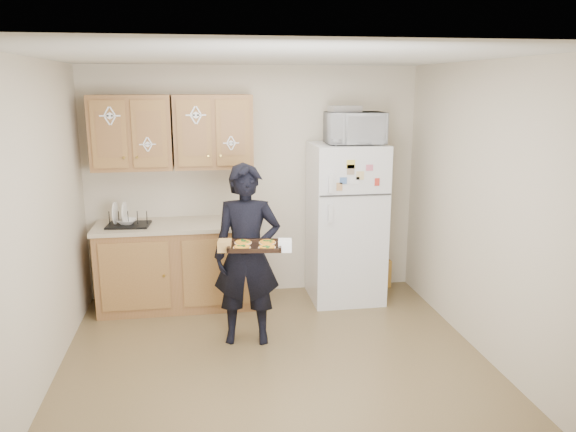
# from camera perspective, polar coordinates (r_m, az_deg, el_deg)

# --- Properties ---
(floor) EXTENTS (3.60, 3.60, 0.00)m
(floor) POSITION_cam_1_polar(r_m,az_deg,el_deg) (4.87, -1.15, -14.96)
(floor) COLOR brown
(floor) RESTS_ON ground
(ceiling) EXTENTS (3.60, 3.60, 0.00)m
(ceiling) POSITION_cam_1_polar(r_m,az_deg,el_deg) (4.30, -1.31, 15.89)
(ceiling) COLOR silver
(ceiling) RESTS_ON wall_back
(wall_back) EXTENTS (3.60, 0.04, 2.50)m
(wall_back) POSITION_cam_1_polar(r_m,az_deg,el_deg) (6.17, -3.49, 3.40)
(wall_back) COLOR beige
(wall_back) RESTS_ON floor
(wall_front) EXTENTS (3.60, 0.04, 2.50)m
(wall_front) POSITION_cam_1_polar(r_m,az_deg,el_deg) (2.73, 3.95, -9.41)
(wall_front) COLOR beige
(wall_front) RESTS_ON floor
(wall_left) EXTENTS (0.04, 3.60, 2.50)m
(wall_left) POSITION_cam_1_polar(r_m,az_deg,el_deg) (4.55, -24.31, -1.31)
(wall_left) COLOR beige
(wall_left) RESTS_ON floor
(wall_right) EXTENTS (0.04, 3.60, 2.50)m
(wall_right) POSITION_cam_1_polar(r_m,az_deg,el_deg) (4.98, 19.74, 0.27)
(wall_right) COLOR beige
(wall_right) RESTS_ON floor
(refrigerator) EXTENTS (0.75, 0.70, 1.70)m
(refrigerator) POSITION_cam_1_polar(r_m,az_deg,el_deg) (6.06, 5.88, -0.69)
(refrigerator) COLOR white
(refrigerator) RESTS_ON floor
(base_cabinet) EXTENTS (1.60, 0.60, 0.86)m
(base_cabinet) POSITION_cam_1_polar(r_m,az_deg,el_deg) (6.04, -11.17, -5.08)
(base_cabinet) COLOR brown
(base_cabinet) RESTS_ON floor
(countertop) EXTENTS (1.64, 0.64, 0.04)m
(countertop) POSITION_cam_1_polar(r_m,az_deg,el_deg) (5.91, -11.36, -0.93)
(countertop) COLOR #B7A88D
(countertop) RESTS_ON base_cabinet
(upper_cab_left) EXTENTS (0.80, 0.33, 0.75)m
(upper_cab_left) POSITION_cam_1_polar(r_m,az_deg,el_deg) (5.93, -15.63, 8.14)
(upper_cab_left) COLOR brown
(upper_cab_left) RESTS_ON wall_back
(upper_cab_right) EXTENTS (0.80, 0.33, 0.75)m
(upper_cab_right) POSITION_cam_1_polar(r_m,az_deg,el_deg) (5.89, -7.60, 8.48)
(upper_cab_right) COLOR brown
(upper_cab_right) RESTS_ON wall_back
(cereal_box) EXTENTS (0.20, 0.07, 0.32)m
(cereal_box) POSITION_cam_1_polar(r_m,az_deg,el_deg) (6.62, 9.55, -5.83)
(cereal_box) COLOR #E4B350
(cereal_box) RESTS_ON floor
(person) EXTENTS (0.65, 0.47, 1.64)m
(person) POSITION_cam_1_polar(r_m,az_deg,el_deg) (5.02, -4.18, -3.99)
(person) COLOR black
(person) RESTS_ON floor
(baking_tray) EXTENTS (0.48, 0.38, 0.04)m
(baking_tray) POSITION_cam_1_polar(r_m,az_deg,el_deg) (4.69, -3.39, -3.12)
(baking_tray) COLOR black
(baking_tray) RESTS_ON person
(pizza_front_left) EXTENTS (0.15, 0.15, 0.02)m
(pizza_front_left) POSITION_cam_1_polar(r_m,az_deg,el_deg) (4.62, -4.71, -3.17)
(pizza_front_left) COLOR yellow
(pizza_front_left) RESTS_ON baking_tray
(pizza_front_right) EXTENTS (0.15, 0.15, 0.02)m
(pizza_front_right) POSITION_cam_1_polar(r_m,az_deg,el_deg) (4.61, -2.14, -3.17)
(pizza_front_right) COLOR yellow
(pizza_front_right) RESTS_ON baking_tray
(pizza_back_left) EXTENTS (0.15, 0.15, 0.02)m
(pizza_back_left) POSITION_cam_1_polar(r_m,az_deg,el_deg) (4.77, -4.59, -2.67)
(pizza_back_left) COLOR yellow
(pizza_back_left) RESTS_ON baking_tray
(pizza_back_right) EXTENTS (0.15, 0.15, 0.02)m
(pizza_back_right) POSITION_cam_1_polar(r_m,az_deg,el_deg) (4.76, -2.11, -2.67)
(pizza_back_right) COLOR yellow
(pizza_back_right) RESTS_ON baking_tray
(microwave) EXTENTS (0.59, 0.40, 0.33)m
(microwave) POSITION_cam_1_polar(r_m,az_deg,el_deg) (5.87, 6.80, 8.86)
(microwave) COLOR white
(microwave) RESTS_ON refrigerator
(foil_pan) EXTENTS (0.32, 0.24, 0.06)m
(foil_pan) POSITION_cam_1_polar(r_m,az_deg,el_deg) (5.86, 5.79, 10.78)
(foil_pan) COLOR silver
(foil_pan) RESTS_ON microwave
(dish_rack) EXTENTS (0.44, 0.35, 0.17)m
(dish_rack) POSITION_cam_1_polar(r_m,az_deg,el_deg) (5.90, -15.94, -0.19)
(dish_rack) COLOR black
(dish_rack) RESTS_ON countertop
(bowl) EXTENTS (0.23, 0.23, 0.05)m
(bowl) POSITION_cam_1_polar(r_m,az_deg,el_deg) (5.91, -16.04, -0.56)
(bowl) COLOR silver
(bowl) RESTS_ON dish_rack
(soap_bottle) EXTENTS (0.09, 0.09, 0.19)m
(soap_bottle) POSITION_cam_1_polar(r_m,az_deg,el_deg) (5.84, -4.87, 0.27)
(soap_bottle) COLOR white
(soap_bottle) RESTS_ON countertop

